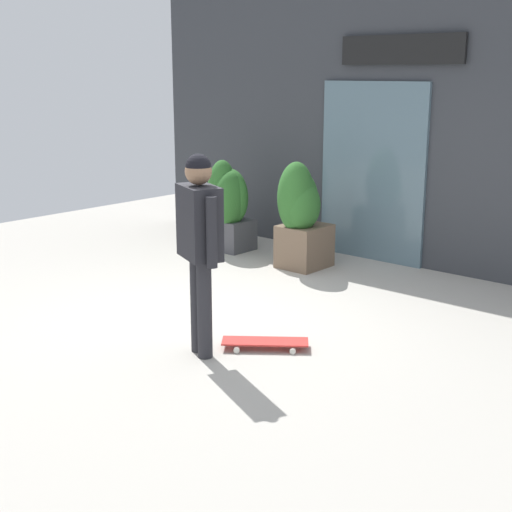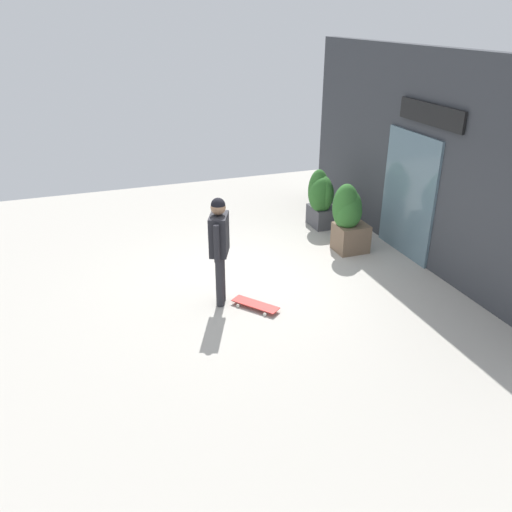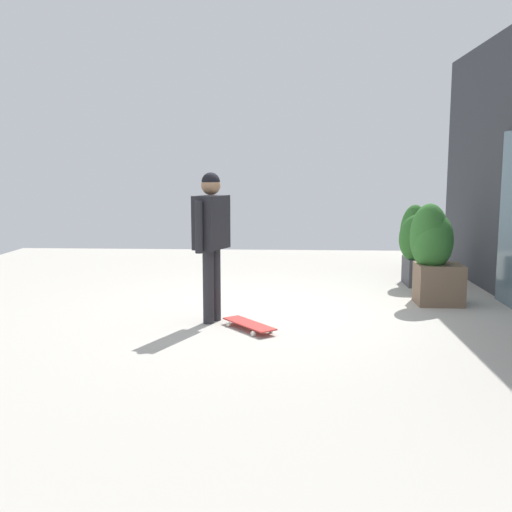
{
  "view_description": "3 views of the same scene",
  "coord_description": "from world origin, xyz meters",
  "px_view_note": "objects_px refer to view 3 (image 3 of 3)",
  "views": [
    {
      "loc": [
        4.8,
        -4.93,
        2.42
      ],
      "look_at": [
        0.69,
        -0.25,
        0.82
      ],
      "focal_mm": 50.57,
      "sensor_mm": 36.0,
      "label": 1
    },
    {
      "loc": [
        7.56,
        -2.67,
        4.24
      ],
      "look_at": [
        0.69,
        -0.25,
        0.82
      ],
      "focal_mm": 36.77,
      "sensor_mm": 36.0,
      "label": 2
    },
    {
      "loc": [
        7.43,
        0.11,
        1.79
      ],
      "look_at": [
        0.69,
        -0.25,
        0.82
      ],
      "focal_mm": 42.03,
      "sensor_mm": 36.0,
      "label": 3
    }
  ],
  "objects_px": {
    "skateboard": "(249,324)",
    "skateboarder": "(211,231)",
    "planter_box_right": "(418,244)",
    "planter_box_left": "(434,252)"
  },
  "relations": [
    {
      "from": "skateboarder",
      "to": "planter_box_right",
      "type": "height_order",
      "value": "skateboarder"
    },
    {
      "from": "planter_box_right",
      "to": "skateboard",
      "type": "bearing_deg",
      "value": -41.58
    },
    {
      "from": "planter_box_right",
      "to": "skateboarder",
      "type": "bearing_deg",
      "value": -50.24
    },
    {
      "from": "skateboarder",
      "to": "skateboard",
      "type": "relative_size",
      "value": 2.37
    },
    {
      "from": "skateboard",
      "to": "skateboarder",
      "type": "bearing_deg",
      "value": -164.68
    },
    {
      "from": "skateboarder",
      "to": "planter_box_right",
      "type": "bearing_deg",
      "value": 63.04
    },
    {
      "from": "planter_box_left",
      "to": "planter_box_right",
      "type": "height_order",
      "value": "planter_box_left"
    },
    {
      "from": "planter_box_left",
      "to": "skateboarder",
      "type": "bearing_deg",
      "value": -68.51
    },
    {
      "from": "skateboard",
      "to": "planter_box_left",
      "type": "relative_size",
      "value": 0.55
    },
    {
      "from": "skateboarder",
      "to": "planter_box_left",
      "type": "xyz_separation_m",
      "value": [
        -1.12,
        2.84,
        -0.38
      ]
    }
  ]
}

